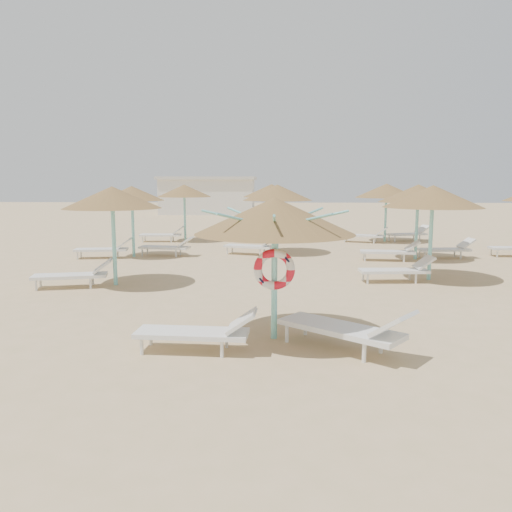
{
  "coord_description": "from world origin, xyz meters",
  "views": [
    {
      "loc": [
        0.14,
        -8.85,
        2.79
      ],
      "look_at": [
        -0.3,
        1.19,
        1.3
      ],
      "focal_mm": 35.0,
      "sensor_mm": 36.0,
      "label": 1
    }
  ],
  "objects": [
    {
      "name": "lounger_main_a",
      "position": [
        -1.13,
        -0.92,
        0.35
      ],
      "size": [
        2.03,
        0.71,
        0.73
      ],
      "rotation": [
        0.0,
        0.0,
        -0.05
      ],
      "color": "white",
      "rests_on": "ground"
    },
    {
      "name": "main_palapa",
      "position": [
        0.09,
        -0.14,
        2.19
      ],
      "size": [
        2.82,
        2.82,
        2.53
      ],
      "color": "#7EDBD7",
      "rests_on": "ground"
    },
    {
      "name": "palapa_field",
      "position": [
        3.53,
        10.18,
        2.32
      ],
      "size": [
        20.42,
        13.31,
        2.73
      ],
      "color": "#7EDBD7",
      "rests_on": "ground"
    },
    {
      "name": "service_hut",
      "position": [
        -6.0,
        35.0,
        1.64
      ],
      "size": [
        8.4,
        4.4,
        3.25
      ],
      "color": "silver",
      "rests_on": "ground"
    },
    {
      "name": "lounger_main_b",
      "position": [
        1.31,
        -0.8,
        0.4
      ],
      "size": [
        2.22,
        1.96,
        0.83
      ],
      "rotation": [
        0.0,
        0.0,
        -0.67
      ],
      "color": "white",
      "rests_on": "ground"
    },
    {
      "name": "ground",
      "position": [
        0.0,
        0.0,
        0.0
      ],
      "size": [
        120.0,
        120.0,
        0.0
      ],
      "primitive_type": "plane",
      "color": "tan",
      "rests_on": "ground"
    }
  ]
}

